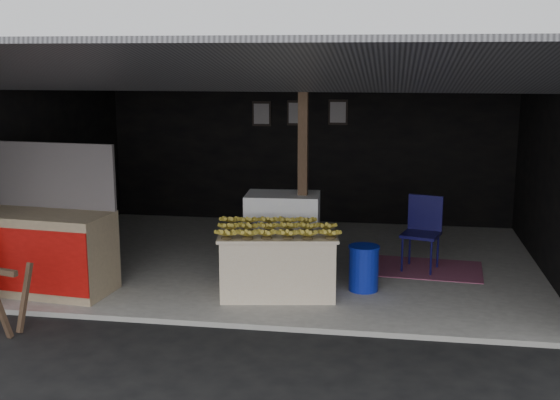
% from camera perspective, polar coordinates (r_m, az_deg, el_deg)
% --- Properties ---
extents(ground, '(80.00, 80.00, 0.00)m').
position_cam_1_polar(ground, '(7.56, -2.37, -10.50)').
color(ground, black).
rests_on(ground, ground).
extents(concrete_slab, '(7.00, 5.00, 0.06)m').
position_cam_1_polar(concrete_slab, '(9.88, 0.54, -5.02)').
color(concrete_slab, gray).
rests_on(concrete_slab, ground).
extents(shophouse, '(7.40, 7.29, 3.02)m').
position_cam_1_polar(shophouse, '(9.82, 0.85, 7.18)').
color(shophouse, black).
rests_on(shophouse, ground).
extents(banana_table, '(1.50, 1.06, 0.76)m').
position_cam_1_polar(banana_table, '(8.35, -0.18, -5.15)').
color(banana_table, beige).
rests_on(banana_table, concrete_slab).
extents(banana_pile, '(1.37, 0.95, 0.15)m').
position_cam_1_polar(banana_pile, '(8.24, -0.18, -2.14)').
color(banana_pile, gold).
rests_on(banana_pile, banana_table).
extents(white_crate, '(0.98, 0.70, 1.05)m').
position_cam_1_polar(white_crate, '(9.17, 0.21, -2.72)').
color(white_crate, white).
rests_on(white_crate, concrete_slab).
extents(neighbor_stall, '(1.78, 0.94, 1.77)m').
position_cam_1_polar(neighbor_stall, '(8.92, -18.89, -3.73)').
color(neighbor_stall, '#998466').
rests_on(neighbor_stall, concrete_slab).
extents(water_barrel, '(0.36, 0.36, 0.53)m').
position_cam_1_polar(water_barrel, '(8.58, 6.82, -5.61)').
color(water_barrel, '#0E1E9C').
rests_on(water_barrel, concrete_slab).
extents(plastic_chair, '(0.57, 0.57, 0.98)m').
position_cam_1_polar(plastic_chair, '(9.52, 11.54, -2.09)').
color(plastic_chair, '#0C0A3C').
rests_on(plastic_chair, concrete_slab).
extents(magenta_rug, '(1.58, 1.12, 0.01)m').
position_cam_1_polar(magenta_rug, '(9.63, 11.66, -5.47)').
color(magenta_rug, maroon).
rests_on(magenta_rug, concrete_slab).
extents(picture_frames, '(1.62, 0.04, 0.46)m').
position_cam_1_polar(picture_frames, '(11.91, 1.51, 7.08)').
color(picture_frames, black).
rests_on(picture_frames, shophouse).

